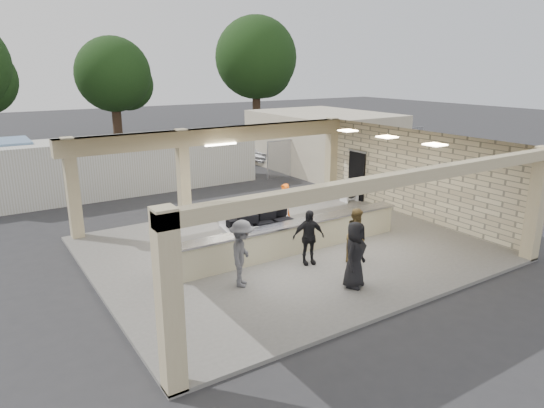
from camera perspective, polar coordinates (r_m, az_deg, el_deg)
ground at (r=15.94m, az=1.67°, el=-5.40°), size 120.00×120.00×0.00m
pavilion at (r=16.14m, az=1.00°, el=-0.06°), size 12.01×10.00×3.55m
baggage_counter at (r=15.35m, az=2.75°, el=-3.92°), size 8.20×0.58×0.98m
luggage_cart at (r=15.75m, az=-1.20°, el=-2.21°), size 2.73×1.92×1.47m
drum_fan at (r=21.37m, az=9.12°, el=1.73°), size 0.90×0.50×0.99m
baggage_handler at (r=17.40m, az=1.45°, el=-0.30°), size 0.41×0.65×1.67m
passenger_a at (r=14.77m, az=9.96°, el=-3.59°), size 0.87×0.63×1.64m
passenger_b at (r=14.37m, az=4.31°, el=-3.91°), size 1.04×0.63×1.66m
passenger_c at (r=12.91m, az=-3.54°, el=-5.83°), size 1.07×1.18×1.83m
passenger_d at (r=13.03m, az=9.72°, el=-5.89°), size 0.95×0.71×1.80m
car_white_a at (r=30.54m, az=1.34°, el=6.20°), size 4.89×3.32×1.28m
car_white_b at (r=32.48m, az=3.08°, el=6.94°), size 4.97×3.53×1.47m
car_dark at (r=31.62m, az=-1.79°, el=6.54°), size 3.96×1.67×1.29m
container_white at (r=24.06m, az=-16.06°, el=4.57°), size 12.12×2.47×2.62m
fence at (r=29.17m, az=9.54°, el=6.35°), size 12.06×0.06×2.03m
tree_mid at (r=39.86m, az=-17.78°, el=14.00°), size 6.00×5.60×8.00m
tree_right at (r=43.76m, az=-1.63°, el=16.46°), size 7.20×7.00×10.00m
adjacent_building at (r=28.87m, az=6.02°, el=7.48°), size 6.00×8.00×3.20m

